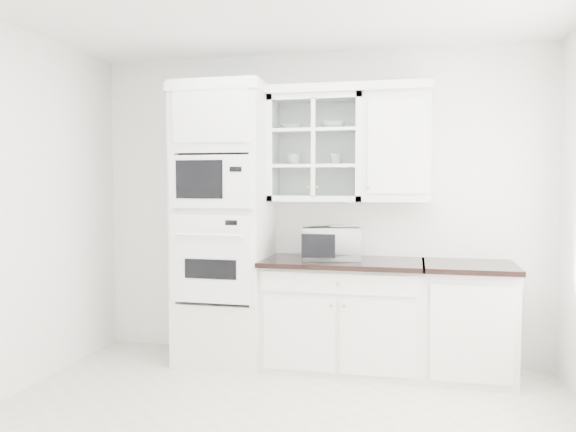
# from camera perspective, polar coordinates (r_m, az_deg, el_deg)

# --- Properties ---
(room_shell) EXTENTS (4.00, 3.50, 2.70)m
(room_shell) POSITION_cam_1_polar(r_m,az_deg,el_deg) (3.71, -0.63, 6.84)
(room_shell) COLOR white
(room_shell) RESTS_ON ground
(oven_column) EXTENTS (0.76, 0.68, 2.40)m
(oven_column) POSITION_cam_1_polar(r_m,az_deg,el_deg) (4.88, -6.49, -0.83)
(oven_column) COLOR white
(oven_column) RESTS_ON ground
(base_cabinet_run) EXTENTS (1.32, 0.67, 0.92)m
(base_cabinet_run) POSITION_cam_1_polar(r_m,az_deg,el_deg) (4.78, 5.59, -9.85)
(base_cabinet_run) COLOR white
(base_cabinet_run) RESTS_ON ground
(extra_base_cabinet) EXTENTS (0.72, 0.67, 0.92)m
(extra_base_cabinet) POSITION_cam_1_polar(r_m,az_deg,el_deg) (4.77, 17.79, -10.04)
(extra_base_cabinet) COLOR white
(extra_base_cabinet) RESTS_ON ground
(upper_cabinet_glass) EXTENTS (0.80, 0.33, 0.90)m
(upper_cabinet_glass) POSITION_cam_1_polar(r_m,az_deg,el_deg) (4.84, 2.93, 6.85)
(upper_cabinet_glass) COLOR white
(upper_cabinet_glass) RESTS_ON room_shell
(upper_cabinet_solid) EXTENTS (0.55, 0.33, 0.90)m
(upper_cabinet_solid) POSITION_cam_1_polar(r_m,az_deg,el_deg) (4.77, 11.00, 6.85)
(upper_cabinet_solid) COLOR white
(upper_cabinet_solid) RESTS_ON room_shell
(crown_molding) EXTENTS (2.14, 0.38, 0.07)m
(crown_molding) POSITION_cam_1_polar(r_m,az_deg,el_deg) (4.89, 1.66, 12.54)
(crown_molding) COLOR white
(crown_molding) RESTS_ON room_shell
(countertop_microwave) EXTENTS (0.54, 0.48, 0.27)m
(countertop_microwave) POSITION_cam_1_polar(r_m,az_deg,el_deg) (4.69, 4.35, -2.75)
(countertop_microwave) COLOR white
(countertop_microwave) RESTS_ON base_cabinet_run
(bowl_a) EXTENTS (0.23, 0.23, 0.05)m
(bowl_a) POSITION_cam_1_polar(r_m,az_deg,el_deg) (4.88, 0.35, 8.99)
(bowl_a) COLOR white
(bowl_a) RESTS_ON upper_cabinet_glass
(bowl_b) EXTENTS (0.23, 0.23, 0.06)m
(bowl_b) POSITION_cam_1_polar(r_m,az_deg,el_deg) (4.83, 4.59, 9.14)
(bowl_b) COLOR white
(bowl_b) RESTS_ON upper_cabinet_glass
(cup_a) EXTENTS (0.12, 0.12, 0.09)m
(cup_a) POSITION_cam_1_polar(r_m,az_deg,el_deg) (4.87, 0.66, 5.75)
(cup_a) COLOR white
(cup_a) RESTS_ON upper_cabinet_glass
(cup_b) EXTENTS (0.11, 0.11, 0.10)m
(cup_b) POSITION_cam_1_polar(r_m,az_deg,el_deg) (4.81, 4.88, 5.79)
(cup_b) COLOR white
(cup_b) RESTS_ON upper_cabinet_glass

